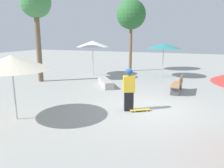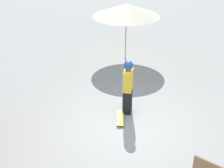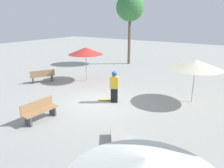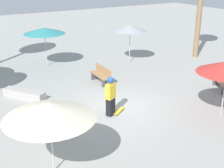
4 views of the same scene
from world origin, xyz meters
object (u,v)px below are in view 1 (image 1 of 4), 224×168
(bench_far, at_px, (178,85))
(shade_umbrella_cream, at_px, (11,62))
(skater_main, at_px, (129,88))
(shade_umbrella_teal, at_px, (164,46))
(concrete_ledge, at_px, (105,83))
(palm_tree_right, at_px, (131,15))
(shade_umbrella_white, at_px, (93,44))
(palm_tree_center_right, at_px, (36,5))
(skateboard, at_px, (140,110))

(bench_far, xyz_separation_m, shade_umbrella_cream, (-4.84, -5.81, 1.56))
(skater_main, distance_m, shade_umbrella_teal, 7.83)
(concrete_ledge, relative_size, palm_tree_right, 0.35)
(skater_main, relative_size, shade_umbrella_cream, 0.63)
(shade_umbrella_white, height_order, palm_tree_right, palm_tree_right)
(bench_far, height_order, palm_tree_center_right, palm_tree_center_right)
(concrete_ledge, bearing_deg, shade_umbrella_white, 126.84)
(skater_main, xyz_separation_m, shade_umbrella_teal, (0.08, 7.72, 1.27))
(skateboard, bearing_deg, shade_umbrella_cream, 177.82)
(bench_far, distance_m, shade_umbrella_cream, 7.72)
(bench_far, distance_m, palm_tree_right, 8.45)
(skater_main, relative_size, skateboard, 2.13)
(shade_umbrella_white, bearing_deg, skateboard, -51.30)
(concrete_ledge, xyz_separation_m, palm_tree_right, (-0.33, 5.98, 4.26))
(shade_umbrella_white, bearing_deg, skater_main, -53.99)
(shade_umbrella_cream, xyz_separation_m, palm_tree_center_right, (-3.55, 5.61, 2.64))
(concrete_ledge, height_order, palm_tree_center_right, palm_tree_center_right)
(skateboard, relative_size, bench_far, 0.48)
(skateboard, height_order, shade_umbrella_cream, shade_umbrella_cream)
(shade_umbrella_cream, height_order, palm_tree_right, palm_tree_right)
(skater_main, height_order, shade_umbrella_cream, shade_umbrella_cream)
(skater_main, bearing_deg, bench_far, 41.10)
(skateboard, relative_size, shade_umbrella_teal, 0.32)
(concrete_ledge, xyz_separation_m, shade_umbrella_cream, (-0.82, -5.86, 1.79))
(concrete_ledge, xyz_separation_m, bench_far, (4.01, -0.05, 0.24))
(shade_umbrella_teal, bearing_deg, skateboard, -87.27)
(skater_main, height_order, concrete_ledge, skater_main)
(shade_umbrella_white, bearing_deg, palm_tree_center_right, -121.29)
(shade_umbrella_teal, bearing_deg, concrete_ledge, -121.75)
(bench_far, bearing_deg, palm_tree_center_right, 93.04)
(bench_far, relative_size, palm_tree_right, 0.29)
(shade_umbrella_teal, distance_m, palm_tree_center_right, 8.61)
(skateboard, xyz_separation_m, palm_tree_center_right, (-7.32, 3.23, 4.57))
(concrete_ledge, distance_m, bench_far, 4.02)
(skater_main, bearing_deg, palm_tree_right, 80.98)
(shade_umbrella_teal, relative_size, palm_tree_center_right, 0.43)
(concrete_ledge, bearing_deg, palm_tree_right, 93.18)
(bench_far, xyz_separation_m, palm_tree_center_right, (-8.39, -0.20, 4.20))
(palm_tree_right, bearing_deg, palm_tree_center_right, -122.99)
(skateboard, relative_size, shade_umbrella_white, 0.31)
(skater_main, bearing_deg, shade_umbrella_white, 100.39)
(shade_umbrella_cream, xyz_separation_m, palm_tree_right, (0.49, 11.84, 2.47))
(skateboard, distance_m, shade_umbrella_teal, 7.95)
(skateboard, xyz_separation_m, concrete_ledge, (-2.95, 3.48, 0.13))
(palm_tree_center_right, bearing_deg, bench_far, 1.39)
(shade_umbrella_cream, bearing_deg, palm_tree_center_right, 122.33)
(concrete_ledge, xyz_separation_m, shade_umbrella_teal, (2.58, 4.18, 1.97))
(skater_main, distance_m, concrete_ledge, 4.40)
(concrete_ledge, height_order, shade_umbrella_cream, shade_umbrella_cream)
(shade_umbrella_cream, bearing_deg, palm_tree_right, 87.62)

